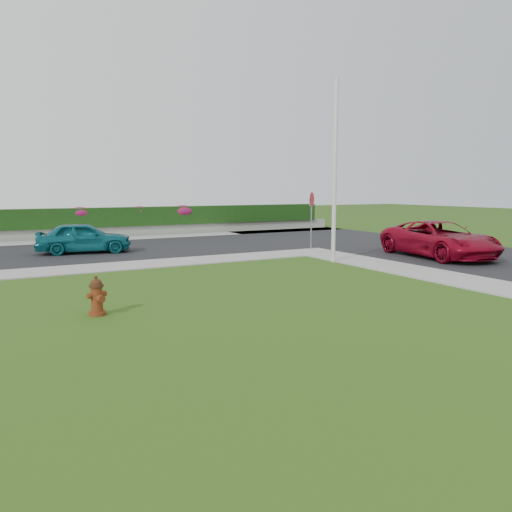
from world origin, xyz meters
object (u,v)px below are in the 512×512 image
suv_red (439,239)px  stop_sign (311,206)px  fire_hydrant (97,297)px  sedan_teal (84,237)px  utility_pole (335,172)px

suv_red → stop_sign: stop_sign is taller
fire_hydrant → suv_red: size_ratio=0.17×
suv_red → fire_hydrant: bearing=-160.4°
fire_hydrant → sedan_teal: sedan_teal is taller
fire_hydrant → utility_pole: (9.60, 4.00, 2.99)m
sedan_teal → stop_sign: 10.15m
utility_pole → stop_sign: (1.49, 3.60, -1.41)m
fire_hydrant → sedan_teal: size_ratio=0.23×
suv_red → utility_pole: bearing=173.3°
sedan_teal → utility_pole: size_ratio=0.57×
suv_red → sedan_teal: (-12.36, 8.34, -0.06)m
sedan_teal → utility_pole: 11.01m
sedan_teal → stop_sign: (9.42, -3.55, 1.29)m
utility_pole → stop_sign: size_ratio=2.55×
fire_hydrant → stop_sign: (11.09, 7.59, 1.58)m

